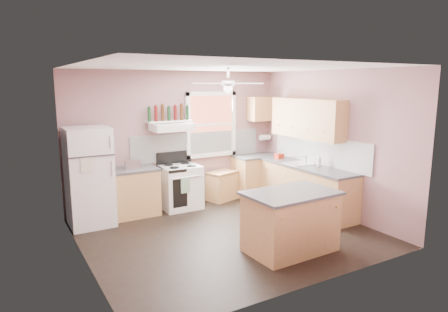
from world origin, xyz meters
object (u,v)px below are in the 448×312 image
toaster (133,164)px  island (290,223)px  refrigerator (89,177)px  stove (180,187)px  cart (222,186)px

toaster → island: size_ratio=0.22×
refrigerator → island: refrigerator is taller
stove → cart: bearing=5.7°
refrigerator → cart: size_ratio=2.80×
toaster → stove: bearing=7.3°
toaster → stove: toaster is taller
cart → toaster: bearing=166.9°
refrigerator → cart: 2.81m
stove → island: same height
refrigerator → cart: refrigerator is taller
refrigerator → island: bearing=-48.5°
toaster → cart: (1.96, 0.13, -0.68)m
refrigerator → toaster: 0.80m
refrigerator → cart: (2.75, 0.19, -0.55)m
refrigerator → stove: (1.75, 0.10, -0.43)m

